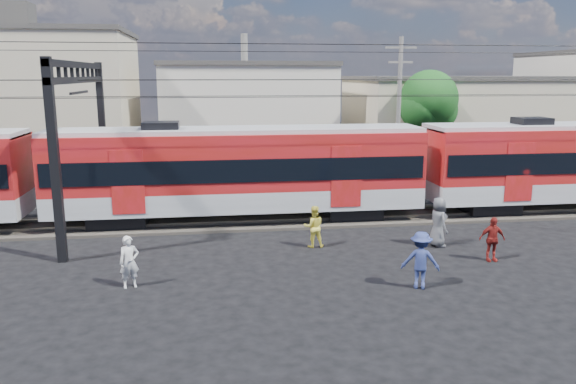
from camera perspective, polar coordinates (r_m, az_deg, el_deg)
name	(u,v)px	position (r m, az deg, el deg)	size (l,w,h in m)	color
ground	(367,283)	(18.05, 8.07, -9.11)	(120.00, 120.00, 0.00)	black
track_bed	(318,218)	(25.45, 3.11, -2.64)	(70.00, 3.40, 0.12)	#2D2823
rail_near	(322,219)	(24.71, 3.45, -2.80)	(70.00, 0.12, 0.12)	#59544C
rail_far	(315,211)	(26.13, 2.80, -1.98)	(70.00, 0.12, 0.12)	#59544C
commuter_train	(243,169)	(24.54, -4.63, 2.39)	(50.30, 3.08, 4.17)	black
catenary	(114,106)	(24.50, -17.24, 8.33)	(70.00, 9.30, 7.52)	black
building_west	(25,101)	(42.01, -25.20, 8.34)	(14.28, 10.20, 9.30)	#BBAE8F
building_midwest	(245,111)	(43.35, -4.36, 8.16)	(12.24, 12.24, 7.30)	beige
building_mideast	(461,119)	(44.48, 17.13, 7.12)	(16.32, 10.20, 6.30)	#BBAE8F
utility_pole_mid	(399,108)	(33.04, 11.18, 8.36)	(1.80, 0.24, 8.50)	slate
tree_near	(431,103)	(37.05, 14.32, 8.77)	(3.82, 3.64, 6.72)	#382619
pedestrian_a	(129,262)	(17.92, -15.83, -6.84)	(0.59, 0.39, 1.63)	silver
pedestrian_b	(314,227)	(21.22, 2.63, -3.52)	(0.78, 0.60, 1.59)	#E1D446
pedestrian_c	(421,260)	(17.63, 13.32, -6.75)	(1.15, 0.66, 1.78)	navy
pedestrian_d	(492,239)	(20.89, 20.02, -4.52)	(0.93, 0.39, 1.58)	maroon
pedestrian_e	(438,222)	(22.00, 15.03, -2.96)	(0.93, 0.60, 1.90)	#4A4B4F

